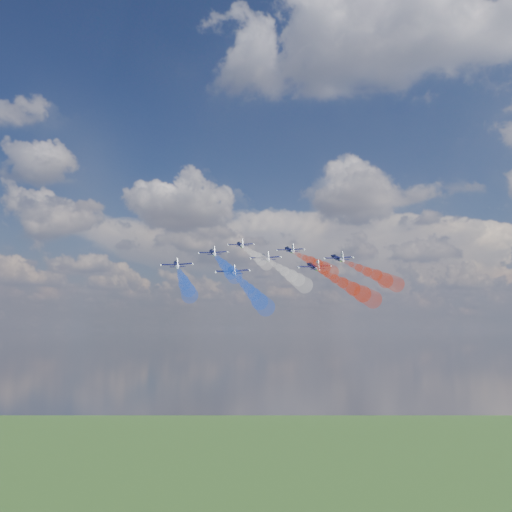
% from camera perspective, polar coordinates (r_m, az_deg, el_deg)
% --- Properties ---
extents(jet_lead, '(13.01, 13.66, 6.09)m').
position_cam_1_polar(jet_lead, '(173.67, -1.59, 1.13)').
color(jet_lead, black).
extents(trail_lead, '(20.62, 27.59, 12.15)m').
position_cam_1_polar(trail_lead, '(153.90, -0.23, 0.15)').
color(trail_lead, white).
extents(jet_inner_left, '(13.01, 13.66, 6.09)m').
position_cam_1_polar(jet_inner_left, '(157.91, -4.36, 0.33)').
color(jet_inner_left, black).
extents(trail_inner_left, '(20.62, 27.59, 12.15)m').
position_cam_1_polar(trail_inner_left, '(138.03, -3.24, -0.88)').
color(trail_inner_left, blue).
extents(jet_inner_right, '(13.01, 13.66, 6.09)m').
position_cam_1_polar(jet_inner_right, '(162.51, 3.39, 0.61)').
color(jet_inner_right, black).
extents(trail_inner_right, '(20.62, 27.59, 12.15)m').
position_cam_1_polar(trail_inner_right, '(143.23, 5.53, -0.52)').
color(trail_inner_right, red).
extents(jet_outer_left, '(13.01, 13.66, 6.09)m').
position_cam_1_polar(jet_outer_left, '(145.82, -7.97, -0.87)').
color(jet_outer_left, black).
extents(trail_outer_left, '(20.62, 27.59, 12.15)m').
position_cam_1_polar(trail_outer_left, '(125.86, -7.32, -2.39)').
color(trail_outer_left, blue).
extents(jet_center_third, '(13.01, 13.66, 6.09)m').
position_cam_1_polar(jet_center_third, '(147.89, 0.91, -0.19)').
color(jet_center_third, black).
extents(trail_center_third, '(20.62, 27.59, 12.15)m').
position_cam_1_polar(trail_center_third, '(128.42, 2.92, -1.57)').
color(trail_center_third, white).
extents(jet_outer_right, '(13.01, 13.66, 6.09)m').
position_cam_1_polar(jet_outer_right, '(154.24, 8.17, -0.22)').
color(jet_outer_right, black).
extents(trail_outer_right, '(20.62, 27.59, 12.15)m').
position_cam_1_polar(trail_outer_right, '(135.59, 11.11, -1.53)').
color(trail_outer_right, red).
extents(jet_rear_left, '(13.01, 13.66, 6.09)m').
position_cam_1_polar(jet_rear_left, '(134.32, -2.43, -1.55)').
color(jet_rear_left, black).
extents(trail_rear_left, '(20.62, 27.59, 12.15)m').
position_cam_1_polar(trail_rear_left, '(114.69, -0.74, -3.33)').
color(trail_rear_left, blue).
extents(jet_rear_right, '(13.01, 13.66, 6.09)m').
position_cam_1_polar(jet_rear_right, '(138.62, 5.77, -1.08)').
color(jet_rear_right, black).
extents(trail_rear_right, '(20.62, 27.59, 12.15)m').
position_cam_1_polar(trail_rear_right, '(119.75, 8.72, -2.70)').
color(trail_rear_right, red).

